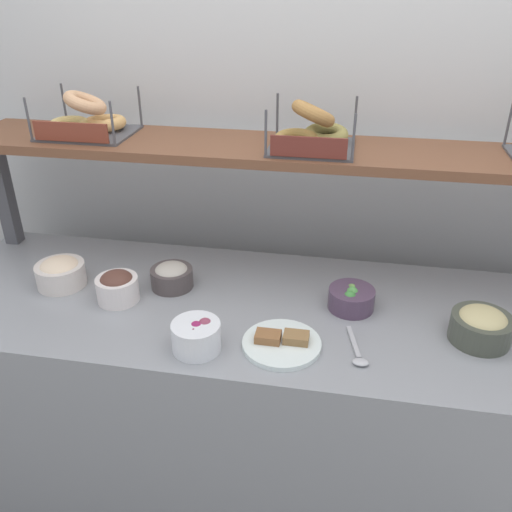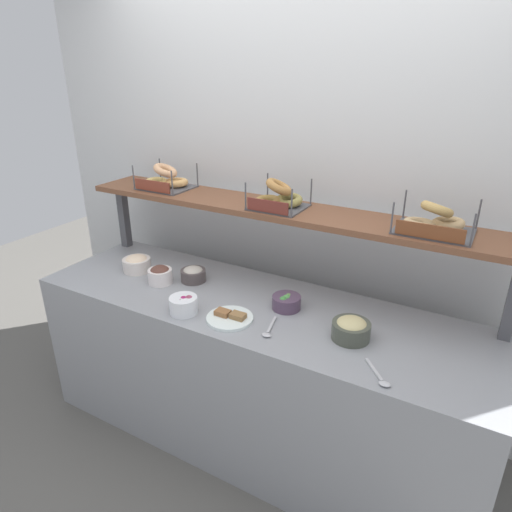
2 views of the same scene
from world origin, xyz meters
name	(u,v)px [view 1 (image 1 of 2)]	position (x,y,z in m)	size (l,w,h in m)	color
ground_plane	(287,495)	(0.00, 0.00, 0.00)	(8.00, 8.00, 0.00)	#595651
back_wall	(316,146)	(0.00, 0.55, 1.20)	(3.53, 0.06, 2.40)	silver
deli_counter	(291,412)	(0.00, 0.00, 0.42)	(2.33, 0.70, 0.85)	gray
shelf_riser_left	(4,192)	(-1.11, 0.27, 1.05)	(0.05, 0.05, 0.40)	#4C4C51
upper_shelf	(310,152)	(0.00, 0.27, 1.26)	(2.29, 0.32, 0.03)	brown
bowl_hummus	(481,326)	(0.52, -0.06, 0.90)	(0.17, 0.17, 0.10)	#464B3F
bowl_beet_salad	(197,336)	(-0.24, -0.24, 0.89)	(0.13, 0.13, 0.09)	white
bowl_veggie_mix	(351,298)	(0.17, 0.04, 0.89)	(0.14, 0.14, 0.07)	#513B53
bowl_chocolate_spread	(117,286)	(-0.55, -0.05, 0.90)	(0.13, 0.13, 0.10)	white
bowl_potato_salad	(60,272)	(-0.77, 0.01, 0.90)	(0.16, 0.16, 0.10)	silver
bowl_tuna_salad	(172,276)	(-0.41, 0.06, 0.89)	(0.14, 0.14, 0.08)	#4C4242
serving_plate_white	(282,343)	(-0.02, -0.19, 0.86)	(0.22, 0.22, 0.04)	white
serving_spoon_by_edge	(357,353)	(0.19, -0.19, 0.86)	(0.06, 0.17, 0.01)	#B7B7BC
bagel_basket_plain	(87,121)	(-0.74, 0.28, 1.33)	(0.29, 0.26, 0.15)	#4C4C51
bagel_basket_everything	(312,133)	(0.01, 0.25, 1.33)	(0.26, 0.24, 0.16)	#4C4C51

